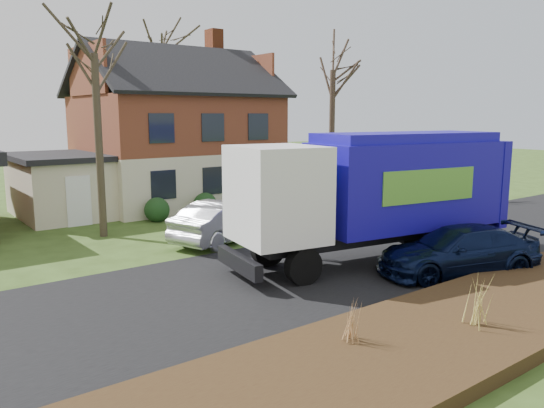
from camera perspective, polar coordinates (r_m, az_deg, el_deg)
ground at (r=16.37m, az=6.31°, el=-6.73°), size 120.00×120.00×0.00m
road at (r=16.37m, az=6.31°, el=-6.70°), size 80.00×7.00×0.02m
mulch_verge at (r=13.19m, az=22.59°, el=-10.82°), size 80.00×3.50×0.30m
main_house at (r=28.15m, az=-11.14°, el=8.27°), size 12.95×8.95×9.26m
garbage_truck at (r=16.94m, az=11.57°, el=1.71°), size 9.68×3.95×4.03m
silver_sedan at (r=19.41m, az=-4.93°, el=-1.82°), size 4.88×2.99×1.52m
navy_wagon at (r=16.30m, az=19.39°, el=-4.76°), size 5.19×3.55×1.40m
tree_front_west at (r=21.02m, az=-18.75°, el=17.78°), size 3.17×3.17×9.42m
tree_front_east at (r=30.91m, az=6.62°, el=16.25°), size 3.64×3.64×10.10m
tree_back at (r=37.17m, az=-11.92°, el=17.78°), size 3.79×3.79×12.01m
grass_clump_west at (r=10.42m, az=8.51°, el=-12.29°), size 0.32×0.26×0.84m
grass_clump_mid at (r=11.76m, az=21.34°, el=-9.79°), size 0.37×0.30×1.03m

